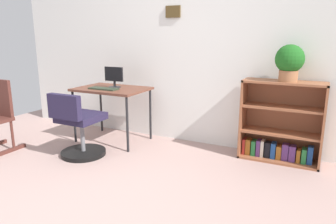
{
  "coord_description": "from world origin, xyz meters",
  "views": [
    {
      "loc": [
        1.66,
        -1.63,
        1.38
      ],
      "look_at": [
        0.15,
        1.4,
        0.55
      ],
      "focal_mm": 33.7,
      "sensor_mm": 36.0,
      "label": 1
    }
  ],
  "objects_px": {
    "monitor": "(114,77)",
    "keyboard": "(104,89)",
    "desk": "(112,92)",
    "bookshelf_low": "(281,126)",
    "potted_plant_on_shelf": "(290,61)",
    "office_chair": "(79,129)"
  },
  "relations": [
    {
      "from": "monitor",
      "to": "keyboard",
      "type": "height_order",
      "value": "monitor"
    },
    {
      "from": "desk",
      "to": "bookshelf_low",
      "type": "height_order",
      "value": "bookshelf_low"
    },
    {
      "from": "desk",
      "to": "keyboard",
      "type": "relative_size",
      "value": 2.34
    },
    {
      "from": "desk",
      "to": "keyboard",
      "type": "distance_m",
      "value": 0.15
    },
    {
      "from": "potted_plant_on_shelf",
      "to": "keyboard",
      "type": "bearing_deg",
      "value": -170.27
    },
    {
      "from": "monitor",
      "to": "potted_plant_on_shelf",
      "type": "height_order",
      "value": "potted_plant_on_shelf"
    },
    {
      "from": "office_chair",
      "to": "bookshelf_low",
      "type": "bearing_deg",
      "value": 24.29
    },
    {
      "from": "keyboard",
      "to": "office_chair",
      "type": "height_order",
      "value": "office_chair"
    },
    {
      "from": "monitor",
      "to": "office_chair",
      "type": "distance_m",
      "value": 0.86
    },
    {
      "from": "keyboard",
      "to": "bookshelf_low",
      "type": "xyz_separation_m",
      "value": [
        2.11,
        0.42,
        -0.33
      ]
    },
    {
      "from": "keyboard",
      "to": "potted_plant_on_shelf",
      "type": "height_order",
      "value": "potted_plant_on_shelf"
    },
    {
      "from": "bookshelf_low",
      "to": "keyboard",
      "type": "bearing_deg",
      "value": -168.62
    },
    {
      "from": "desk",
      "to": "monitor",
      "type": "height_order",
      "value": "monitor"
    },
    {
      "from": "desk",
      "to": "office_chair",
      "type": "xyz_separation_m",
      "value": [
        -0.0,
        -0.65,
        -0.32
      ]
    },
    {
      "from": "desk",
      "to": "monitor",
      "type": "bearing_deg",
      "value": 68.4
    },
    {
      "from": "desk",
      "to": "potted_plant_on_shelf",
      "type": "xyz_separation_m",
      "value": [
        2.12,
        0.23,
        0.46
      ]
    },
    {
      "from": "keyboard",
      "to": "potted_plant_on_shelf",
      "type": "xyz_separation_m",
      "value": [
        2.14,
        0.37,
        0.39
      ]
    },
    {
      "from": "bookshelf_low",
      "to": "office_chair",
      "type": "bearing_deg",
      "value": -155.71
    },
    {
      "from": "potted_plant_on_shelf",
      "to": "bookshelf_low",
      "type": "bearing_deg",
      "value": 123.91
    },
    {
      "from": "monitor",
      "to": "desk",
      "type": "bearing_deg",
      "value": -111.6
    },
    {
      "from": "bookshelf_low",
      "to": "potted_plant_on_shelf",
      "type": "relative_size",
      "value": 2.34
    },
    {
      "from": "desk",
      "to": "office_chair",
      "type": "relative_size",
      "value": 1.18
    }
  ]
}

